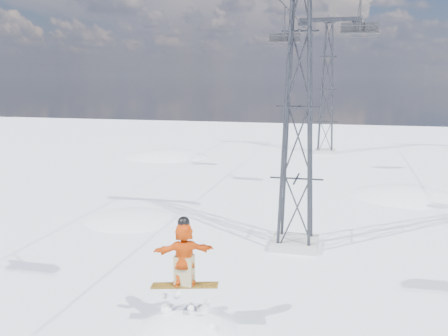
{
  "coord_description": "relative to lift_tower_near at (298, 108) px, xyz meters",
  "views": [
    {
      "loc": [
        2.61,
        -10.9,
        6.64
      ],
      "look_at": [
        -0.99,
        3.6,
        3.87
      ],
      "focal_mm": 40.0,
      "sensor_mm": 36.0,
      "label": 1
    }
  ],
  "objects": [
    {
      "name": "haul_cables",
      "position": [
        0.0,
        11.5,
        5.38
      ],
      "size": [
        4.46,
        51.0,
        0.06
      ],
      "color": "black",
      "rests_on": "ground"
    },
    {
      "name": "snow_terrain",
      "position": [
        -5.57,
        13.24,
        -15.06
      ],
      "size": [
        39.0,
        37.0,
        22.0
      ],
      "color": "white",
      "rests_on": "ground"
    },
    {
      "name": "lift_chair_far",
      "position": [
        -2.2,
        12.85,
        3.44
      ],
      "size": [
        1.95,
        0.56,
        2.42
      ],
      "color": "black",
      "rests_on": "ground"
    },
    {
      "name": "lift_tower_near",
      "position": [
        0.0,
        0.0,
        0.0
      ],
      "size": [
        5.2,
        1.8,
        11.43
      ],
      "color": "#999999",
      "rests_on": "ground"
    },
    {
      "name": "lift_tower_far",
      "position": [
        0.0,
        25.0,
        0.0
      ],
      "size": [
        5.2,
        1.8,
        11.43
      ],
      "color": "#999999",
      "rests_on": "ground"
    },
    {
      "name": "lift_chair_mid",
      "position": [
        2.2,
        8.04,
        3.51
      ],
      "size": [
        1.89,
        0.54,
        2.34
      ],
      "color": "black",
      "rests_on": "ground"
    }
  ]
}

